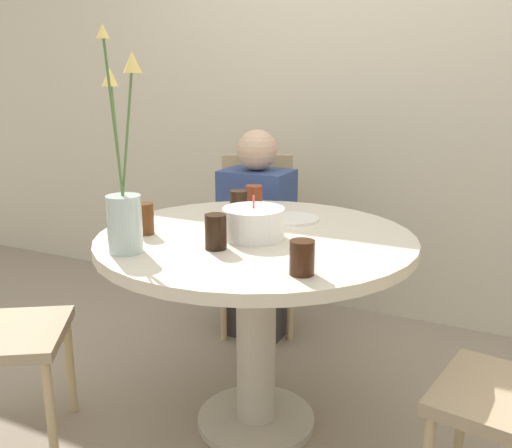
{
  "coord_description": "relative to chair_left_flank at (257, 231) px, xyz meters",
  "views": [
    {
      "loc": [
        0.86,
        -1.77,
        1.33
      ],
      "look_at": [
        0.0,
        0.0,
        0.81
      ],
      "focal_mm": 40.0,
      "sensor_mm": 36.0,
      "label": 1
    }
  ],
  "objects": [
    {
      "name": "ground_plane",
      "position": [
        0.42,
        -0.88,
        -0.51
      ],
      "size": [
        16.0,
        16.0,
        0.0
      ],
      "primitive_type": "plane",
      "color": "gray"
    },
    {
      "name": "wall_back",
      "position": [
        0.42,
        0.4,
        0.79
      ],
      "size": [
        8.0,
        0.05,
        2.6
      ],
      "color": "beige",
      "rests_on": "ground_plane"
    },
    {
      "name": "dining_table",
      "position": [
        0.42,
        -0.88,
        0.1
      ],
      "size": [
        1.14,
        1.14,
        0.77
      ],
      "color": "beige",
      "rests_on": "ground_plane"
    },
    {
      "name": "chair_left_flank",
      "position": [
        0.0,
        0.0,
        0.0
      ],
      "size": [
        0.53,
        0.53,
        0.91
      ],
      "rotation": [
        0.0,
        0.0,
        0.45
      ],
      "color": "#9E896B",
      "rests_on": "ground_plane"
    },
    {
      "name": "birthday_cake",
      "position": [
        0.43,
        -0.92,
        0.31
      ],
      "size": [
        0.22,
        0.22,
        0.15
      ],
      "color": "white",
      "rests_on": "dining_table"
    },
    {
      "name": "flower_vase",
      "position": [
        0.13,
        -1.24,
        0.44
      ],
      "size": [
        0.2,
        0.2,
        0.7
      ],
      "color": "#B2C6C1",
      "rests_on": "dining_table"
    },
    {
      "name": "side_plate",
      "position": [
        0.46,
        -0.62,
        0.26
      ],
      "size": [
        0.2,
        0.2,
        0.01
      ],
      "color": "white",
      "rests_on": "dining_table"
    },
    {
      "name": "drink_glass_0",
      "position": [
        0.27,
        -0.58,
        0.31
      ],
      "size": [
        0.07,
        0.07,
        0.11
      ],
      "color": "maroon",
      "rests_on": "dining_table"
    },
    {
      "name": "drink_glass_1",
      "position": [
        0.06,
        -1.04,
        0.31
      ],
      "size": [
        0.07,
        0.07,
        0.11
      ],
      "color": "#51280F",
      "rests_on": "dining_table"
    },
    {
      "name": "drink_glass_2",
      "position": [
        0.38,
        -1.09,
        0.32
      ],
      "size": [
        0.07,
        0.07,
        0.12
      ],
      "color": "black",
      "rests_on": "dining_table"
    },
    {
      "name": "drink_glass_3",
      "position": [
        0.72,
        -1.2,
        0.31
      ],
      "size": [
        0.07,
        0.07,
        0.1
      ],
      "color": "#33190C",
      "rests_on": "dining_table"
    },
    {
      "name": "drink_glass_4",
      "position": [
        0.28,
        -0.74,
        0.32
      ],
      "size": [
        0.07,
        0.07,
        0.12
      ],
      "color": "black",
      "rests_on": "dining_table"
    },
    {
      "name": "person_guest",
      "position": [
        0.07,
        -0.14,
        -0.01
      ],
      "size": [
        0.34,
        0.24,
        1.07
      ],
      "color": "#383333",
      "rests_on": "ground_plane"
    }
  ]
}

